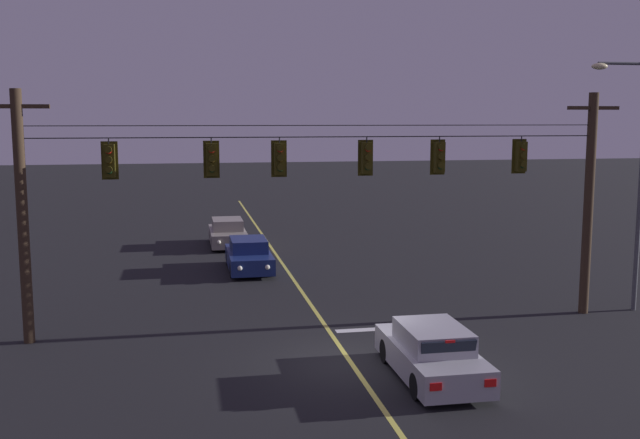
% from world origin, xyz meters
% --- Properties ---
extents(ground_plane, '(180.00, 180.00, 0.00)m').
position_xyz_m(ground_plane, '(0.00, 0.00, 0.00)').
color(ground_plane, black).
extents(lane_centre_stripe, '(0.14, 60.00, 0.01)m').
position_xyz_m(lane_centre_stripe, '(0.00, 9.42, 0.00)').
color(lane_centre_stripe, '#D1C64C').
rests_on(lane_centre_stripe, ground).
extents(stop_bar_paint, '(3.40, 0.36, 0.01)m').
position_xyz_m(stop_bar_paint, '(1.90, 2.82, 0.00)').
color(stop_bar_paint, silver).
rests_on(stop_bar_paint, ground).
extents(signal_span_assembly, '(19.62, 0.32, 7.38)m').
position_xyz_m(signal_span_assembly, '(0.00, 3.42, 3.84)').
color(signal_span_assembly, '#38281C').
rests_on(signal_span_assembly, ground).
extents(traffic_light_leftmost, '(0.48, 0.41, 1.22)m').
position_xyz_m(traffic_light_leftmost, '(-6.43, 3.41, 5.33)').
color(traffic_light_leftmost, black).
extents(traffic_light_left_inner, '(0.48, 0.41, 1.22)m').
position_xyz_m(traffic_light_left_inner, '(-3.48, 3.41, 5.33)').
color(traffic_light_left_inner, black).
extents(traffic_light_centre, '(0.48, 0.41, 1.22)m').
position_xyz_m(traffic_light_centre, '(-1.44, 3.41, 5.33)').
color(traffic_light_centre, black).
extents(traffic_light_right_inner, '(0.48, 0.41, 1.22)m').
position_xyz_m(traffic_light_right_inner, '(1.28, 3.41, 5.33)').
color(traffic_light_right_inner, black).
extents(traffic_light_rightmost, '(0.48, 0.41, 1.22)m').
position_xyz_m(traffic_light_rightmost, '(3.65, 3.41, 5.33)').
color(traffic_light_rightmost, black).
extents(traffic_light_far_right, '(0.48, 0.41, 1.22)m').
position_xyz_m(traffic_light_far_right, '(6.43, 3.41, 5.33)').
color(traffic_light_far_right, black).
extents(car_waiting_near_lane, '(1.80, 4.33, 1.39)m').
position_xyz_m(car_waiting_near_lane, '(1.74, -1.62, 0.65)').
color(car_waiting_near_lane, '#A5A5AD').
rests_on(car_waiting_near_lane, ground).
extents(car_oncoming_lead, '(1.80, 4.42, 1.39)m').
position_xyz_m(car_oncoming_lead, '(-1.63, 12.45, 0.65)').
color(car_oncoming_lead, navy).
rests_on(car_oncoming_lead, ground).
extents(car_oncoming_trailing, '(1.80, 4.42, 1.39)m').
position_xyz_m(car_oncoming_trailing, '(-2.15, 18.85, 0.65)').
color(car_oncoming_trailing, gray).
rests_on(car_oncoming_trailing, ground).
extents(street_lamp_corner, '(2.11, 0.30, 8.44)m').
position_xyz_m(street_lamp_corner, '(10.51, 3.44, 5.04)').
color(street_lamp_corner, '#4C4F54').
rests_on(street_lamp_corner, ground).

